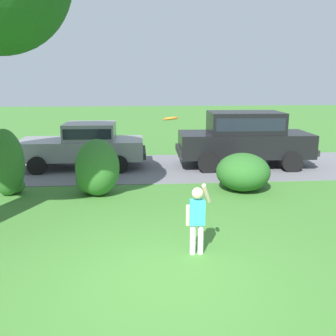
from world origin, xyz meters
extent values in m
plane|color=#3D752D|center=(0.00, 0.00, 0.00)|extent=(80.00, 80.00, 0.00)
cube|color=slate|center=(0.00, 7.73, 0.01)|extent=(28.00, 4.40, 0.02)
ellipsoid|color=#33702B|center=(-3.75, 4.76, 0.89)|extent=(0.96, 0.79, 1.77)
ellipsoid|color=#33702B|center=(-3.61, 4.93, 0.22)|extent=(0.50, 0.50, 0.45)
ellipsoid|color=#33702B|center=(-1.38, 4.60, 0.75)|extent=(1.15, 1.25, 1.50)
ellipsoid|color=#33702B|center=(-1.56, 4.73, 0.38)|extent=(0.84, 0.84, 0.75)
ellipsoid|color=#286023|center=(2.57, 4.73, 0.52)|extent=(1.47, 1.51, 1.04)
cube|color=gray|center=(-2.23, 7.93, 0.68)|extent=(4.21, 1.87, 0.64)
cube|color=gray|center=(-1.92, 7.92, 1.28)|extent=(1.69, 1.63, 0.56)
cube|color=black|center=(-1.92, 7.92, 1.28)|extent=(1.56, 1.65, 0.34)
cylinder|color=black|center=(-3.54, 7.00, 0.30)|extent=(0.60, 0.22, 0.60)
cylinder|color=black|center=(-3.53, 8.88, 0.30)|extent=(0.60, 0.22, 0.60)
cylinder|color=black|center=(-0.94, 6.98, 0.30)|extent=(0.60, 0.22, 0.60)
cylinder|color=black|center=(-0.92, 8.86, 0.30)|extent=(0.60, 0.22, 0.60)
cube|color=black|center=(-4.37, 7.94, 0.52)|extent=(0.13, 1.75, 0.20)
cube|color=black|center=(-0.09, 7.91, 0.52)|extent=(0.13, 1.75, 0.20)
cube|color=black|center=(3.41, 7.68, 0.80)|extent=(4.56, 2.00, 0.80)
cube|color=black|center=(3.41, 7.68, 1.56)|extent=(2.53, 1.71, 0.72)
cube|color=black|center=(3.41, 7.68, 1.56)|extent=(2.33, 1.72, 0.43)
cylinder|color=black|center=(1.98, 6.79, 0.34)|extent=(0.69, 0.24, 0.68)
cylinder|color=black|center=(2.05, 8.67, 0.34)|extent=(0.69, 0.24, 0.68)
cylinder|color=black|center=(4.77, 6.69, 0.34)|extent=(0.69, 0.24, 0.68)
cylinder|color=black|center=(4.84, 8.57, 0.34)|extent=(0.69, 0.24, 0.68)
cube|color=black|center=(1.12, 7.76, 0.60)|extent=(0.18, 1.75, 0.20)
cube|color=black|center=(5.70, 7.59, 0.60)|extent=(0.18, 1.75, 0.20)
cylinder|color=white|center=(0.61, 0.87, 0.28)|extent=(0.10, 0.10, 0.55)
cylinder|color=white|center=(0.75, 0.87, 0.28)|extent=(0.10, 0.10, 0.55)
cube|color=#33B2B2|center=(0.68, 0.87, 0.77)|extent=(0.26, 0.16, 0.44)
sphere|color=beige|center=(0.68, 0.87, 1.11)|extent=(0.20, 0.20, 0.20)
cylinder|color=beige|center=(0.84, 0.92, 1.09)|extent=(0.20, 0.23, 0.39)
cylinder|color=beige|center=(0.52, 0.87, 0.72)|extent=(0.07, 0.07, 0.36)
cylinder|color=orange|center=(0.29, 1.75, 2.29)|extent=(0.29, 0.28, 0.11)
cylinder|color=#337FDB|center=(0.29, 1.75, 2.30)|extent=(0.16, 0.16, 0.07)
camera|label=1|loc=(-0.35, -5.34, 2.99)|focal=41.14mm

